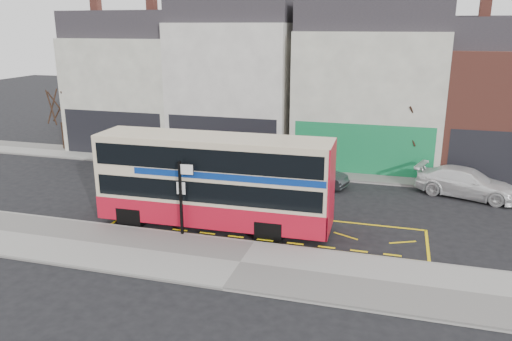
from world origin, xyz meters
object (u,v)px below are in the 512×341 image
(double_decker_bus, at_px, (215,180))
(car_white, at_px, (466,183))
(car_grey, at_px, (314,175))
(street_tree_right, at_px, (413,114))
(car_silver, at_px, (164,156))
(bus_stop_post, at_px, (182,191))
(street_tree_left, at_px, (60,98))

(double_decker_bus, relative_size, car_white, 2.02)
(car_grey, bearing_deg, double_decker_bus, 171.50)
(double_decker_bus, xyz_separation_m, street_tree_right, (8.54, 10.75, 1.61))
(car_silver, xyz_separation_m, car_grey, (9.90, -1.05, -0.10))
(car_silver, distance_m, car_white, 18.08)
(car_white, distance_m, street_tree_right, 5.28)
(bus_stop_post, bearing_deg, car_grey, 61.06)
(street_tree_left, bearing_deg, car_silver, -13.67)
(car_silver, bearing_deg, bus_stop_post, -136.46)
(car_silver, relative_size, street_tree_left, 0.76)
(car_grey, xyz_separation_m, car_white, (8.16, 0.34, 0.12))
(street_tree_left, height_order, street_tree_right, street_tree_left)
(double_decker_bus, distance_m, car_grey, 8.14)
(double_decker_bus, relative_size, street_tree_left, 1.87)
(street_tree_left, bearing_deg, bus_stop_post, -39.15)
(car_silver, xyz_separation_m, street_tree_left, (-9.12, 2.22, 3.12))
(bus_stop_post, height_order, car_white, bus_stop_post)
(bus_stop_post, relative_size, street_tree_right, 0.58)
(car_grey, relative_size, street_tree_right, 0.69)
(double_decker_bus, bearing_deg, car_white, 32.29)
(bus_stop_post, bearing_deg, street_tree_right, 49.11)
(car_white, bearing_deg, car_grey, 109.67)
(car_silver, relative_size, street_tree_right, 0.77)
(bus_stop_post, relative_size, street_tree_left, 0.57)
(bus_stop_post, xyz_separation_m, street_tree_left, (-14.81, 12.06, 1.78))
(double_decker_bus, distance_m, car_silver, 10.72)
(bus_stop_post, height_order, street_tree_left, street_tree_left)
(car_white, bearing_deg, street_tree_left, 101.14)
(bus_stop_post, bearing_deg, car_white, 33.09)
(car_white, xyz_separation_m, street_tree_left, (-27.19, 2.94, 3.10))
(street_tree_left, distance_m, street_tree_right, 24.26)
(double_decker_bus, xyz_separation_m, bus_stop_post, (-0.91, -1.52, -0.13))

